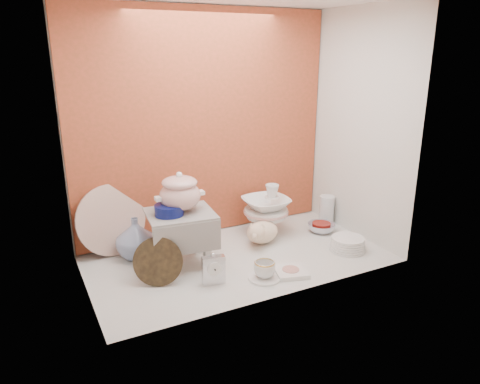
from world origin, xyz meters
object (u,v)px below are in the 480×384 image
object	(u,v)px
plush_pig	(262,232)
porcelain_tower	(266,210)
gold_rim_teacup	(265,269)
crystal_bowl	(321,228)
mantel_clock	(214,269)
floral_platter	(112,220)
dinner_plate_stack	(348,244)
soup_tureen	(180,192)
step_stool	(181,238)
blue_white_vase	(136,238)

from	to	relation	value
plush_pig	porcelain_tower	distance (m)	0.19
gold_rim_teacup	crystal_bowl	bearing A→B (deg)	30.33
mantel_clock	porcelain_tower	xyz separation A→B (m)	(0.61, 0.48, 0.09)
plush_pig	porcelain_tower	size ratio (longest dim) A/B	0.78
floral_platter	gold_rim_teacup	size ratio (longest dim) A/B	3.72
dinner_plate_stack	plush_pig	bearing A→B (deg)	141.47
dinner_plate_stack	crystal_bowl	bearing A→B (deg)	83.13
soup_tureen	crystal_bowl	distance (m)	1.11
step_stool	dinner_plate_stack	xyz separation A→B (m)	(1.01, -0.31, -0.12)
plush_pig	crystal_bowl	bearing A→B (deg)	-19.20
porcelain_tower	floral_platter	bearing A→B (deg)	170.32
blue_white_vase	step_stool	bearing A→B (deg)	-42.94
mantel_clock	crystal_bowl	xyz separation A→B (m)	(0.98, 0.33, -0.06)
crystal_bowl	porcelain_tower	size ratio (longest dim) A/B	0.54
step_stool	mantel_clock	distance (m)	0.33
soup_tureen	plush_pig	world-z (taller)	soup_tureen
gold_rim_teacup	crystal_bowl	world-z (taller)	gold_rim_teacup
mantel_clock	gold_rim_teacup	distance (m)	0.29
gold_rim_teacup	crystal_bowl	xyz separation A→B (m)	(0.70, 0.41, -0.03)
plush_pig	crystal_bowl	distance (m)	0.47
step_stool	mantel_clock	world-z (taller)	step_stool
floral_platter	blue_white_vase	xyz separation A→B (m)	(0.11, -0.13, -0.09)
floral_platter	mantel_clock	bearing A→B (deg)	-58.44
step_stool	dinner_plate_stack	bearing A→B (deg)	-11.04
mantel_clock	porcelain_tower	bearing A→B (deg)	47.50
mantel_clock	gold_rim_teacup	world-z (taller)	mantel_clock
floral_platter	crystal_bowl	distance (m)	1.43
soup_tureen	crystal_bowl	bearing A→B (deg)	-0.35
blue_white_vase	porcelain_tower	world-z (taller)	porcelain_tower
soup_tureen	plush_pig	size ratio (longest dim) A/B	1.01
step_stool	porcelain_tower	size ratio (longest dim) A/B	1.08
plush_pig	blue_white_vase	bearing A→B (deg)	150.33
step_stool	crystal_bowl	world-z (taller)	step_stool
step_stool	plush_pig	distance (m)	0.58
floral_platter	crystal_bowl	size ratio (longest dim) A/B	2.31
gold_rim_teacup	floral_platter	bearing A→B (deg)	132.59
blue_white_vase	dinner_plate_stack	size ratio (longest dim) A/B	1.13
blue_white_vase	gold_rim_teacup	size ratio (longest dim) A/B	2.13
porcelain_tower	gold_rim_teacup	bearing A→B (deg)	-120.84
soup_tureen	mantel_clock	bearing A→B (deg)	-80.26
floral_platter	gold_rim_teacup	world-z (taller)	floral_platter
blue_white_vase	mantel_clock	xyz separation A→B (m)	(0.29, -0.52, -0.04)
porcelain_tower	mantel_clock	bearing A→B (deg)	-141.83
blue_white_vase	crystal_bowl	size ratio (longest dim) A/B	1.32
gold_rim_teacup	dinner_plate_stack	world-z (taller)	gold_rim_teacup
porcelain_tower	soup_tureen	bearing A→B (deg)	-167.79
gold_rim_teacup	porcelain_tower	world-z (taller)	porcelain_tower
crystal_bowl	gold_rim_teacup	bearing A→B (deg)	-149.67
gold_rim_teacup	step_stool	bearing A→B (deg)	130.75
gold_rim_teacup	porcelain_tower	xyz separation A→B (m)	(0.34, 0.56, 0.12)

